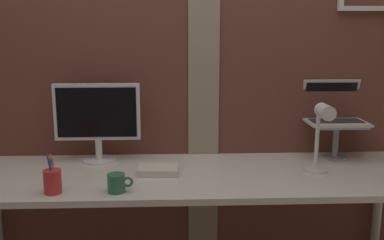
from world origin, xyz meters
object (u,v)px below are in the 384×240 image
(monitor, at_px, (97,116))
(laptop, at_px, (333,110))
(pen_cup, at_px, (53,181))
(desk_lamp, at_px, (321,131))
(coffee_mug, at_px, (117,183))

(monitor, relative_size, laptop, 1.41)
(monitor, relative_size, pen_cup, 2.62)
(desk_lamp, distance_m, pen_cup, 1.27)
(laptop, xyz_separation_m, desk_lamp, (-0.18, -0.35, -0.04))
(monitor, relative_size, coffee_mug, 4.00)
(pen_cup, bearing_deg, coffee_mug, 0.01)
(monitor, height_order, pen_cup, monitor)
(laptop, relative_size, coffee_mug, 2.83)
(desk_lamp, bearing_deg, pen_cup, -171.30)
(desk_lamp, bearing_deg, monitor, 166.10)
(coffee_mug, bearing_deg, laptop, 25.28)
(laptop, height_order, desk_lamp, laptop)
(pen_cup, bearing_deg, laptop, 20.79)
(monitor, relative_size, desk_lamp, 1.26)
(monitor, distance_m, pen_cup, 0.52)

